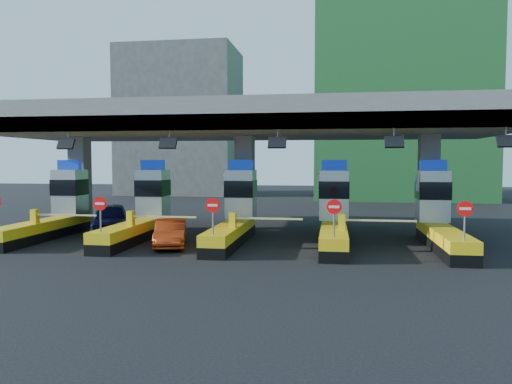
# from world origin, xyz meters

# --- Properties ---
(ground) EXTENTS (120.00, 120.00, 0.00)m
(ground) POSITION_xyz_m (0.00, 0.00, 0.00)
(ground) COLOR black
(ground) RESTS_ON ground
(toll_canopy) EXTENTS (28.00, 12.09, 7.00)m
(toll_canopy) POSITION_xyz_m (0.00, 2.87, 6.13)
(toll_canopy) COLOR slate
(toll_canopy) RESTS_ON ground
(toll_lane_far_left) EXTENTS (4.43, 8.00, 4.16)m
(toll_lane_far_left) POSITION_xyz_m (-10.00, 0.28, 1.40)
(toll_lane_far_left) COLOR black
(toll_lane_far_left) RESTS_ON ground
(toll_lane_left) EXTENTS (4.43, 8.00, 4.16)m
(toll_lane_left) POSITION_xyz_m (-5.00, 0.28, 1.40)
(toll_lane_left) COLOR black
(toll_lane_left) RESTS_ON ground
(toll_lane_center) EXTENTS (4.43, 8.00, 4.16)m
(toll_lane_center) POSITION_xyz_m (0.00, 0.28, 1.40)
(toll_lane_center) COLOR black
(toll_lane_center) RESTS_ON ground
(toll_lane_right) EXTENTS (4.43, 8.00, 4.16)m
(toll_lane_right) POSITION_xyz_m (5.00, 0.28, 1.40)
(toll_lane_right) COLOR black
(toll_lane_right) RESTS_ON ground
(toll_lane_far_right) EXTENTS (4.43, 8.00, 4.16)m
(toll_lane_far_right) POSITION_xyz_m (10.00, 0.28, 1.40)
(toll_lane_far_right) COLOR black
(toll_lane_far_right) RESTS_ON ground
(bg_building_scaffold) EXTENTS (18.00, 12.00, 28.00)m
(bg_building_scaffold) POSITION_xyz_m (12.00, 32.00, 14.00)
(bg_building_scaffold) COLOR #1E5926
(bg_building_scaffold) RESTS_ON ground
(bg_building_concrete) EXTENTS (14.00, 10.00, 18.00)m
(bg_building_concrete) POSITION_xyz_m (-14.00, 36.00, 9.00)
(bg_building_concrete) COLOR #4C4C49
(bg_building_concrete) RESTS_ON ground
(van) EXTENTS (3.96, 5.51, 1.74)m
(van) POSITION_xyz_m (-7.33, 1.33, 0.87)
(van) COLOR black
(van) RESTS_ON ground
(red_car) EXTENTS (2.38, 4.19, 1.31)m
(red_car) POSITION_xyz_m (-2.71, -2.01, 0.65)
(red_car) COLOR #97280B
(red_car) RESTS_ON ground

